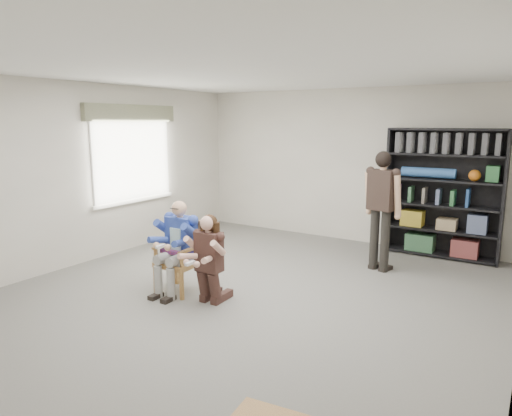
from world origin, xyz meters
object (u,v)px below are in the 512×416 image
Objects in this scene: kneeling_woman at (208,260)px; bookshelf at (443,194)px; seated_man at (178,247)px; armchair at (178,257)px; standing_man at (381,212)px.

bookshelf reaches higher than kneeling_woman.
seated_man is 0.58× the size of bookshelf.
bookshelf is (2.56, 3.53, 0.58)m from armchair.
armchair is 4.40m from bookshelf.
bookshelf reaches higher than standing_man.
bookshelf is (2.56, 3.53, 0.44)m from seated_man.
armchair is 0.84× the size of kneeling_woman.
kneeling_woman is at bearing -118.45° from bookshelf.
armchair is 0.45× the size of bookshelf.
standing_man reaches higher than armchair.
seated_man is 4.38m from bookshelf.
bookshelf is at bearing 52.31° from seated_man.
kneeling_woman is (0.58, -0.12, -0.05)m from seated_man.
armchair is 0.77× the size of seated_man.
armchair is at bearing -125.93° from bookshelf.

